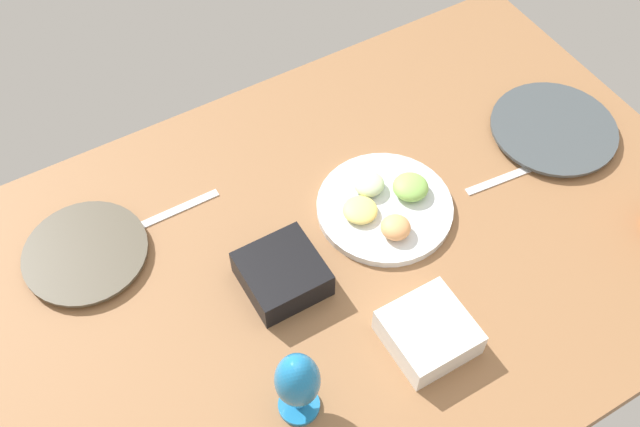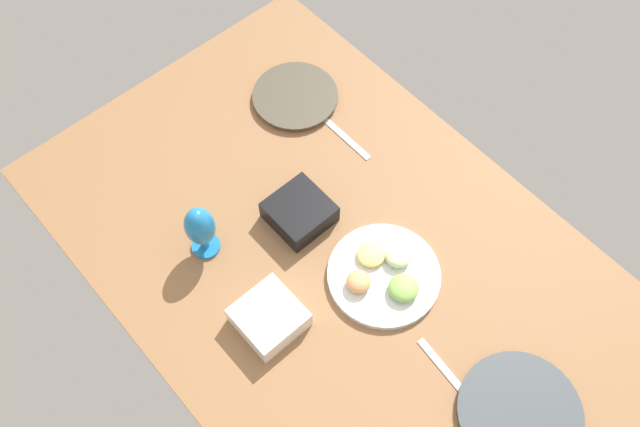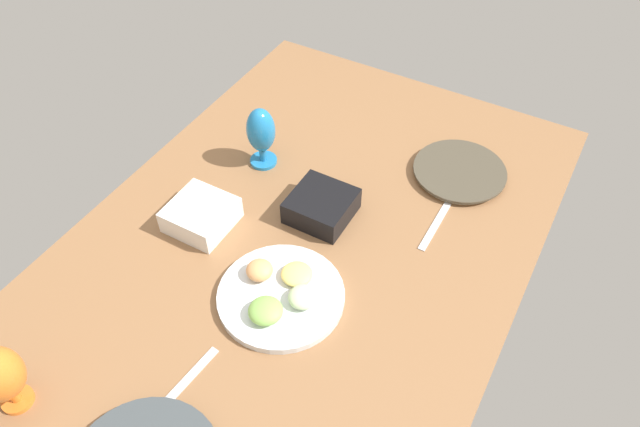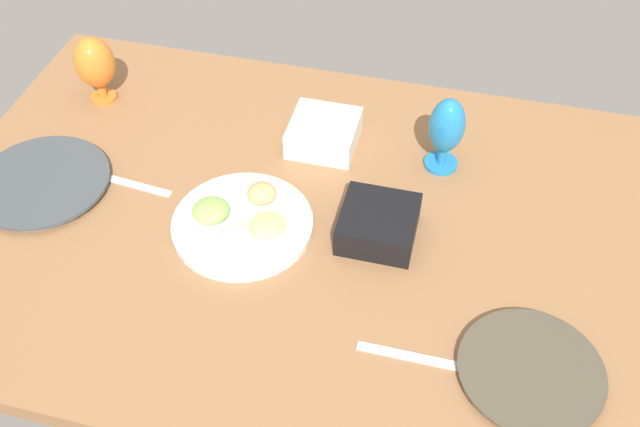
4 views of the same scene
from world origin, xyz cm
name	(u,v)px [view 2 (image 2 of 4)]	position (x,y,z in cm)	size (l,w,h in cm)	color
ground_plane	(334,256)	(0.00, 0.00, -2.00)	(160.00, 104.00, 4.00)	#8C603D
dinner_plate_left	(295,97)	(-44.79, 25.23, 1.00)	(25.01, 25.01, 1.93)	beige
dinner_plate_right	(520,413)	(58.57, 3.77, 1.06)	(28.65, 28.65, 2.05)	silver
fruit_platter	(384,274)	(13.44, 4.69, 1.62)	(28.64, 28.64, 5.48)	silver
hurricane_glass_blue	(200,228)	(-23.18, -23.68, 10.39)	(7.72, 7.72, 17.79)	#1F76B5
square_bowl_white	(269,317)	(3.62, -24.48, 3.42)	(14.86, 14.86, 6.13)	white
square_bowl_black	(299,212)	(-13.58, -0.26, 3.54)	(14.95, 14.95, 6.36)	black
fork_by_left_plate	(347,139)	(-24.04, 26.66, 0.30)	(18.00, 1.80, 0.60)	silver
fork_by_right_plate	(445,369)	(40.12, -1.28, 0.30)	(18.00, 1.80, 0.60)	silver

